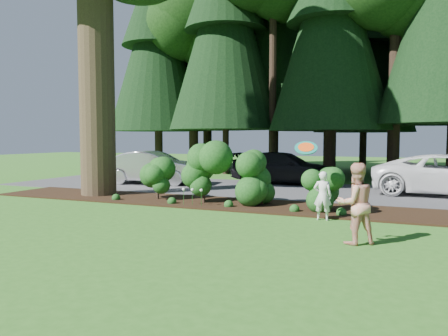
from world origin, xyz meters
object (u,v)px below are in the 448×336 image
at_px(car_dark_suv, 284,168).
at_px(frisbee, 306,148).
at_px(child, 323,196).
at_px(car_silver_wagon, 154,168).
at_px(adult, 355,204).

distance_m(car_dark_suv, frisbee, 8.70).
xyz_separation_m(child, frisbee, (-0.40, -0.17, 1.22)).
xyz_separation_m(car_silver_wagon, frisbee, (8.06, -5.73, 1.08)).
distance_m(adult, frisbee, 2.73).
xyz_separation_m(car_dark_suv, adult, (4.20, -10.25, 0.07)).
height_order(car_silver_wagon, car_dark_suv, car_silver_wagon).
height_order(adult, frisbee, frisbee).
bearing_deg(frisbee, adult, -55.20).
bearing_deg(adult, child, -98.22).
bearing_deg(child, adult, 111.74).
height_order(car_silver_wagon, child, car_silver_wagon).
distance_m(car_dark_suv, child, 8.60).
bearing_deg(adult, frisbee, -88.25).
bearing_deg(car_dark_suv, car_silver_wagon, 115.05).
bearing_deg(car_dark_suv, child, -158.12).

